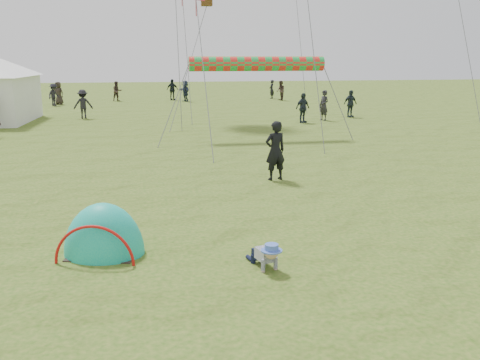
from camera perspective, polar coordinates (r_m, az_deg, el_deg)
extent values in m
plane|color=#275210|center=(9.34, -2.46, -9.51)|extent=(140.00, 140.00, 0.00)
ellipsoid|color=#07A298|center=(10.36, -14.23, -7.59)|extent=(1.76, 1.57, 1.93)
imported|color=black|center=(15.75, 3.78, 3.14)|extent=(0.72, 0.56, 1.75)
imported|color=black|center=(46.95, 3.39, 9.63)|extent=(0.62, 0.70, 1.60)
imported|color=#253038|center=(29.79, 6.71, 7.64)|extent=(1.03, 0.79, 1.63)
imported|color=#312923|center=(43.45, -18.79, 8.77)|extent=(0.99, 0.86, 1.71)
imported|color=#242E44|center=(44.19, -5.86, 9.43)|extent=(1.05, 1.63, 1.68)
imported|color=#25242A|center=(31.10, 8.94, 7.87)|extent=(0.64, 0.74, 1.71)
imported|color=#3E2F29|center=(45.38, -12.98, 9.21)|extent=(0.94, 0.84, 1.60)
imported|color=#232E35|center=(33.02, 11.68, 7.97)|extent=(1.03, 0.68, 1.62)
imported|color=black|center=(42.29, -19.24, 8.58)|extent=(1.08, 1.21, 1.63)
imported|color=black|center=(46.80, -23.04, 8.66)|extent=(0.71, 0.60, 1.66)
imported|color=#3F2F2A|center=(44.96, 4.36, 9.49)|extent=(0.64, 0.81, 1.63)
imported|color=black|center=(45.68, -7.22, 9.54)|extent=(1.09, 0.83, 1.73)
imported|color=black|center=(33.05, -16.40, 7.78)|extent=(1.15, 0.74, 1.69)
cylinder|color=red|center=(23.98, 1.84, 12.29)|extent=(5.99, 0.64, 0.64)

